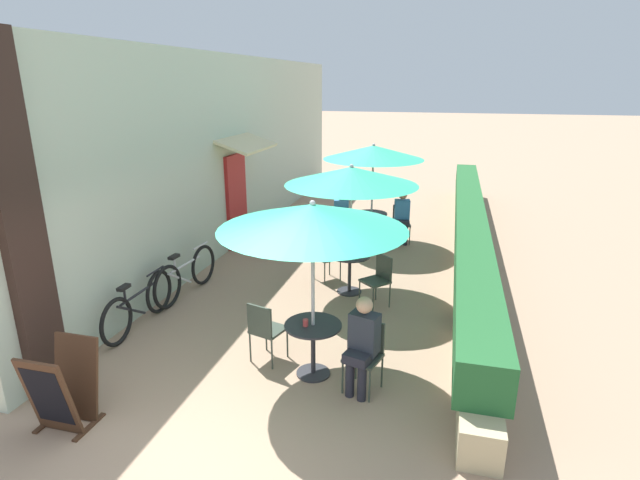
{
  "coord_description": "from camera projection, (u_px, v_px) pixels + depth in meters",
  "views": [
    {
      "loc": [
        2.26,
        -3.76,
        3.64
      ],
      "look_at": [
        0.15,
        4.23,
        1.0
      ],
      "focal_mm": 28.0,
      "sensor_mm": 36.0,
      "label": 1
    }
  ],
  "objects": [
    {
      "name": "cafe_chair_near_right",
      "position": [
        366.0,
        350.0,
        6.06
      ],
      "size": [
        0.49,
        0.49,
        0.87
      ],
      "rotation": [
        0.0,
        0.0,
        9.15
      ],
      "color": "#384238",
      "rests_on": "ground_plane"
    },
    {
      "name": "seated_patron_near_right",
      "position": [
        362.0,
        342.0,
        5.92
      ],
      "size": [
        0.42,
        0.47,
        1.25
      ],
      "rotation": [
        0.0,
        0.0,
        9.15
      ],
      "color": "#23232D",
      "rests_on": "ground_plane"
    },
    {
      "name": "patio_umbrella_mid",
      "position": [
        351.0,
        176.0,
        8.37
      ],
      "size": [
        2.27,
        2.27,
        2.32
      ],
      "color": "#B7B7BC",
      "rests_on": "ground_plane"
    },
    {
      "name": "coffee_cup_mid",
      "position": [
        358.0,
        254.0,
        8.69
      ],
      "size": [
        0.07,
        0.07,
        0.09
      ],
      "color": "white",
      "rests_on": "patio_table_mid"
    },
    {
      "name": "seated_patron_far_left",
      "position": [
        402.0,
        215.0,
        11.54
      ],
      "size": [
        0.4,
        0.46,
        1.25
      ],
      "rotation": [
        0.0,
        0.0,
        3.37
      ],
      "color": "#23232D",
      "rests_on": "ground_plane"
    },
    {
      "name": "patio_umbrella_near",
      "position": [
        313.0,
        217.0,
        5.85
      ],
      "size": [
        2.27,
        2.27,
        2.32
      ],
      "color": "#B7B7BC",
      "rests_on": "ground_plane"
    },
    {
      "name": "coffee_cup_near",
      "position": [
        306.0,
        323.0,
        6.23
      ],
      "size": [
        0.07,
        0.07,
        0.09
      ],
      "color": "#B73D3D",
      "rests_on": "patio_table_near"
    },
    {
      "name": "cafe_chair_far_right",
      "position": [
        341.0,
        222.0,
        11.59
      ],
      "size": [
        0.48,
        0.48,
        0.87
      ],
      "rotation": [
        0.0,
        0.0,
        6.51
      ],
      "color": "#384238",
      "rests_on": "ground_plane"
    },
    {
      "name": "planter_hedge",
      "position": [
        469.0,
        231.0,
        10.78
      ],
      "size": [
        0.6,
        13.3,
        1.01
      ],
      "color": "tan",
      "rests_on": "ground_plane"
    },
    {
      "name": "cafe_chair_mid_left",
      "position": [
        324.0,
        255.0,
        9.38
      ],
      "size": [
        0.56,
        0.56,
        0.87
      ],
      "rotation": [
        0.0,
        0.0,
        5.56
      ],
      "color": "#384238",
      "rests_on": "ground_plane"
    },
    {
      "name": "cafe_chair_near_left",
      "position": [
        265.0,
        327.0,
        6.62
      ],
      "size": [
        0.49,
        0.49,
        0.87
      ],
      "rotation": [
        0.0,
        0.0,
        6.01
      ],
      "color": "#384238",
      "rests_on": "ground_plane"
    },
    {
      "name": "ground_plane",
      "position": [
        201.0,
        452.0,
        5.12
      ],
      "size": [
        120.0,
        120.0,
        0.0
      ],
      "primitive_type": "plane",
      "color": "#9E7F66"
    },
    {
      "name": "cafe_chair_far_left",
      "position": [
        401.0,
        221.0,
        11.69
      ],
      "size": [
        0.48,
        0.48,
        0.87
      ],
      "rotation": [
        0.0,
        0.0,
        3.37
      ],
      "color": "#384238",
      "rests_on": "ground_plane"
    },
    {
      "name": "patio_umbrella_far",
      "position": [
        373.0,
        152.0,
        11.16
      ],
      "size": [
        2.27,
        2.27,
        2.32
      ],
      "color": "#B7B7BC",
      "rests_on": "ground_plane"
    },
    {
      "name": "cafe_chair_mid_right",
      "position": [
        379.0,
        277.0,
        8.34
      ],
      "size": [
        0.56,
        0.56,
        0.87
      ],
      "rotation": [
        0.0,
        0.0,
        8.7
      ],
      "color": "#384238",
      "rests_on": "ground_plane"
    },
    {
      "name": "bicycle_second",
      "position": [
        186.0,
        275.0,
        8.78
      ],
      "size": [
        0.2,
        1.85,
        0.85
      ],
      "rotation": [
        0.0,
        0.0,
        -0.08
      ],
      "color": "black",
      "rests_on": "ground_plane"
    },
    {
      "name": "patio_table_near",
      "position": [
        313.0,
        339.0,
        6.34
      ],
      "size": [
        0.73,
        0.73,
        0.71
      ],
      "color": "#28282D",
      "rests_on": "ground_plane"
    },
    {
      "name": "patio_table_far",
      "position": [
        371.0,
        222.0,
        11.65
      ],
      "size": [
        0.73,
        0.73,
        0.71
      ],
      "color": "#28282D",
      "rests_on": "ground_plane"
    },
    {
      "name": "bicycle_leaning",
      "position": [
        139.0,
        305.0,
        7.62
      ],
      "size": [
        0.1,
        1.82,
        0.81
      ],
      "rotation": [
        0.0,
        0.0,
        0.01
      ],
      "color": "black",
      "rests_on": "ground_plane"
    },
    {
      "name": "patio_table_mid",
      "position": [
        350.0,
        266.0,
        8.86
      ],
      "size": [
        0.73,
        0.73,
        0.71
      ],
      "color": "#28282D",
      "rests_on": "ground_plane"
    },
    {
      "name": "menu_board",
      "position": [
        63.0,
        387.0,
        5.4
      ],
      "size": [
        0.57,
        0.63,
        0.96
      ],
      "rotation": [
        0.0,
        0.0,
        0.0
      ],
      "color": "#422819",
      "rests_on": "ground_plane"
    },
    {
      "name": "seated_patron_far_right",
      "position": [
        341.0,
        214.0,
        11.65
      ],
      "size": [
        0.4,
        0.46,
        1.25
      ],
      "rotation": [
        0.0,
        0.0,
        6.51
      ],
      "color": "#23232D",
      "rests_on": "ground_plane"
    },
    {
      "name": "cafe_facade_wall",
      "position": [
        238.0,
        151.0,
        11.56
      ],
      "size": [
        0.98,
        14.3,
        4.2
      ],
      "color": "#B2C1AD",
      "rests_on": "ground_plane"
    }
  ]
}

